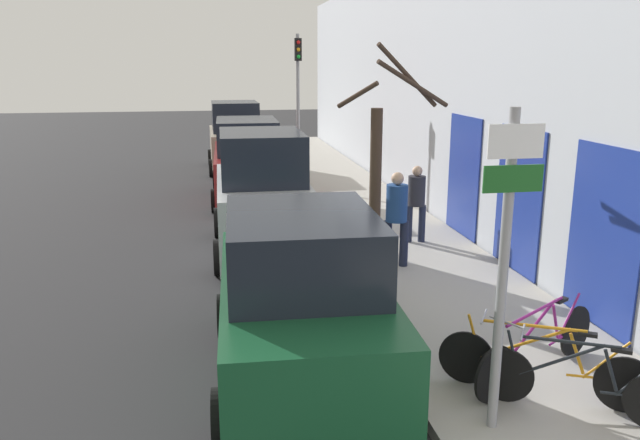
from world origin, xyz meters
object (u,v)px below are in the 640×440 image
bicycle_0 (578,383)px  pedestrian_near (416,198)px  street_tree (379,183)px  parked_car_2 (247,164)px  traffic_light (298,90)px  bicycle_2 (538,347)px  parked_car_1 (262,199)px  bicycle_1 (542,366)px  parked_car_0 (301,305)px  parked_car_3 (236,140)px  pedestrian_far (397,212)px  signpost (504,259)px

bicycle_0 → pedestrian_near: bearing=28.8°
pedestrian_near → street_tree: (-1.55, -2.70, 0.88)m
parked_car_2 → traffic_light: bearing=35.6°
bicycle_2 → traffic_light: size_ratio=0.47×
bicycle_0 → parked_car_2: parked_car_2 is taller
bicycle_2 → parked_car_1: bearing=-5.8°
parked_car_2 → street_tree: street_tree is taller
bicycle_1 → pedestrian_near: bearing=26.7°
parked_car_0 → parked_car_3: size_ratio=1.05×
parked_car_3 → pedestrian_near: (3.28, -10.70, -0.02)m
parked_car_0 → traffic_light: size_ratio=0.97×
pedestrian_far → traffic_light: traffic_light is taller
bicycle_0 → bicycle_2: bearing=32.2°
street_tree → bicycle_1: bearing=-75.3°
bicycle_1 → pedestrian_far: 4.88m
parked_car_1 → parked_car_3: parked_car_1 is taller
pedestrian_far → traffic_light: size_ratio=0.39×
pedestrian_near → traffic_light: size_ratio=0.36×
bicycle_0 → parked_car_1: (-2.75, 6.98, 0.61)m
parked_car_2 → pedestrian_far: parked_car_2 is taller
parked_car_1 → parked_car_3: 10.44m
parked_car_0 → bicycle_0: bearing=-27.6°
parked_car_0 → pedestrian_near: (3.18, 5.16, 0.10)m
bicycle_1 → street_tree: 4.00m
bicycle_1 → parked_car_0: 2.85m
parked_car_0 → street_tree: bearing=58.6°
parked_car_1 → parked_car_2: (0.01, 5.19, -0.09)m
parked_car_2 → pedestrian_far: size_ratio=2.73×
parked_car_0 → parked_car_2: 10.61m
bicycle_0 → pedestrian_near: pedestrian_near is taller
parked_car_1 → traffic_light: 6.78m
bicycle_0 → bicycle_2: bicycle_2 is taller
parked_car_3 → pedestrian_far: (2.41, -12.18, 0.06)m
pedestrian_far → street_tree: size_ratio=0.44×
signpost → bicycle_0: size_ratio=1.82×
parked_car_1 → pedestrian_far: parked_car_1 is taller
signpost → parked_car_0: 2.59m
pedestrian_far → bicycle_2: bearing=111.5°
bicycle_0 → pedestrian_near: size_ratio=1.12×
parked_car_2 → street_tree: (1.62, -8.15, 0.92)m
bicycle_1 → parked_car_3: (-2.68, 17.01, 0.57)m
parked_car_2 → parked_car_3: parked_car_3 is taller
parked_car_0 → pedestrian_far: parked_car_0 is taller
parked_car_1 → parked_car_0: bearing=-89.1°
parked_car_0 → traffic_light: traffic_light is taller
parked_car_0 → street_tree: 3.11m
bicycle_2 → parked_car_3: parked_car_3 is taller
parked_car_2 → street_tree: 8.36m
bicycle_2 → parked_car_2: bearing=-16.4°
traffic_light → bicycle_0: bearing=-85.2°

